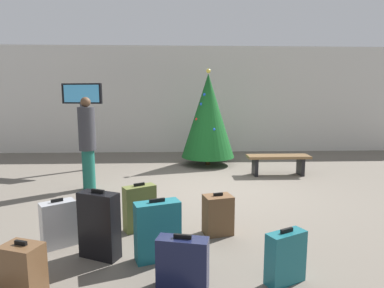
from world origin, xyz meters
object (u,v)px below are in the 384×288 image
(traveller_0, at_px, (87,141))
(suitcase_5, at_px, (183,264))
(waiting_bench, at_px, (278,160))
(suitcase_3, at_px, (218,215))
(suitcase_4, at_px, (23,271))
(holiday_tree, at_px, (208,116))
(suitcase_1, at_px, (58,224))
(suitcase_0, at_px, (158,231))
(flight_info_kiosk, at_px, (82,109))
(suitcase_6, at_px, (286,257))
(suitcase_7, at_px, (99,225))
(suitcase_2, at_px, (140,208))

(traveller_0, height_order, suitcase_5, traveller_0)
(waiting_bench, relative_size, suitcase_3, 2.53)
(suitcase_4, height_order, suitcase_5, suitcase_5)
(suitcase_3, distance_m, suitcase_4, 2.40)
(holiday_tree, bearing_deg, suitcase_1, -115.86)
(suitcase_4, bearing_deg, suitcase_0, 28.23)
(suitcase_4, bearing_deg, traveller_0, 95.42)
(flight_info_kiosk, bearing_deg, suitcase_3, -53.87)
(holiday_tree, distance_m, suitcase_4, 6.35)
(waiting_bench, bearing_deg, suitcase_0, -123.73)
(suitcase_3, bearing_deg, traveller_0, 136.10)
(suitcase_0, relative_size, suitcase_6, 1.26)
(suitcase_4, xyz_separation_m, suitcase_7, (0.54, 0.73, 0.14))
(suitcase_1, relative_size, suitcase_2, 0.91)
(suitcase_4, distance_m, suitcase_5, 1.50)
(suitcase_0, relative_size, suitcase_4, 1.32)
(suitcase_3, relative_size, suitcase_7, 0.70)
(suitcase_5, height_order, suitcase_7, suitcase_7)
(waiting_bench, distance_m, suitcase_4, 5.98)
(waiting_bench, height_order, suitcase_2, suitcase_2)
(suitcase_0, bearing_deg, flight_info_kiosk, 114.56)
(holiday_tree, distance_m, suitcase_0, 5.37)
(waiting_bench, relative_size, traveller_0, 0.79)
(holiday_tree, relative_size, suitcase_7, 3.13)
(suitcase_3, distance_m, suitcase_6, 1.32)
(suitcase_6, bearing_deg, flight_info_kiosk, 123.58)
(suitcase_4, height_order, suitcase_6, suitcase_6)
(flight_info_kiosk, bearing_deg, suitcase_0, -65.44)
(flight_info_kiosk, relative_size, suitcase_0, 2.99)
(suitcase_4, relative_size, suitcase_7, 0.67)
(waiting_bench, bearing_deg, suitcase_2, -133.62)
(traveller_0, bearing_deg, suitcase_3, -43.90)
(traveller_0, relative_size, suitcase_3, 3.20)
(traveller_0, xyz_separation_m, suitcase_3, (2.34, -2.26, -0.71))
(traveller_0, distance_m, suitcase_6, 4.56)
(flight_info_kiosk, distance_m, suitcase_5, 5.92)
(suitcase_0, bearing_deg, suitcase_7, 173.93)
(waiting_bench, bearing_deg, suitcase_6, -106.23)
(suitcase_0, distance_m, suitcase_2, 0.91)
(traveller_0, relative_size, suitcase_0, 2.55)
(suitcase_1, relative_size, suitcase_5, 1.10)
(suitcase_1, bearing_deg, suitcase_5, -32.56)
(suitcase_2, height_order, suitcase_3, suitcase_2)
(suitcase_1, bearing_deg, suitcase_2, 26.05)
(holiday_tree, xyz_separation_m, traveller_0, (-2.62, -2.25, -0.36))
(suitcase_1, height_order, suitcase_2, suitcase_2)
(suitcase_7, bearing_deg, suitcase_0, -6.07)
(suitcase_2, xyz_separation_m, suitcase_6, (1.62, -1.40, -0.05))
(suitcase_3, bearing_deg, suitcase_5, -111.56)
(flight_info_kiosk, relative_size, suitcase_2, 3.21)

